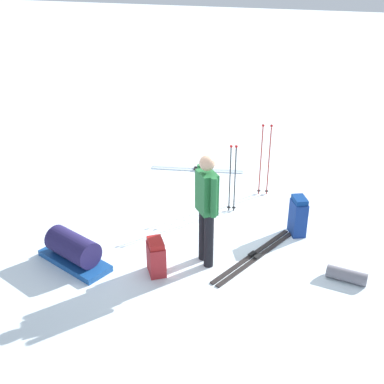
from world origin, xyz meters
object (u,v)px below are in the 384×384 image
object	(u,v)px
gear_sled	(73,250)
sleeping_mat_rolled	(347,275)
ski_pair_near	(197,169)
ski_pair_far	(255,256)
backpack_large_dark	(298,216)
ski_poles_planted_far	(265,157)
backpack_bright	(156,257)
ski_poles_planted_near	(233,175)
skier_standing	(207,205)

from	to	relation	value
gear_sled	sleeping_mat_rolled	bearing A→B (deg)	-164.45
ski_pair_near	ski_pair_far	distance (m)	3.43
backpack_large_dark	gear_sled	world-z (taller)	backpack_large_dark
backpack_large_dark	gear_sled	bearing A→B (deg)	35.84
ski_poles_planted_far	ski_pair_near	bearing A→B (deg)	-21.12
backpack_bright	ski_poles_planted_near	distance (m)	2.28
gear_sled	sleeping_mat_rolled	size ratio (longest dim) A/B	2.30
ski_poles_planted_near	ski_poles_planted_far	bearing A→B (deg)	-112.02
backpack_bright	sleeping_mat_rolled	world-z (taller)	backpack_bright
backpack_bright	ski_poles_planted_far	distance (m)	3.21
ski_pair_far	skier_standing	bearing A→B (deg)	31.54
ski_pair_near	gear_sled	world-z (taller)	gear_sled
skier_standing	ski_pair_far	world-z (taller)	skier_standing
skier_standing	sleeping_mat_rolled	bearing A→B (deg)	-171.60
skier_standing	gear_sled	size ratio (longest dim) A/B	1.34
backpack_large_dark	ski_poles_planted_far	world-z (taller)	ski_poles_planted_far
skier_standing	sleeping_mat_rolled	xyz separation A→B (m)	(-1.99, -0.29, -0.86)
skier_standing	ski_pair_far	xyz separation A→B (m)	(-0.65, -0.40, -0.94)
backpack_large_dark	ski_poles_planted_near	distance (m)	1.34
gear_sled	sleeping_mat_rolled	xyz separation A→B (m)	(-3.77, -1.05, -0.13)
ski_pair_near	ski_poles_planted_far	bearing A→B (deg)	158.88
skier_standing	ski_pair_near	bearing A→B (deg)	-66.66
skier_standing	sleeping_mat_rolled	size ratio (longest dim) A/B	3.09
skier_standing	ski_pair_near	xyz separation A→B (m)	(1.37, -3.17, -0.94)
skier_standing	ski_poles_planted_near	bearing A→B (deg)	-85.33
backpack_bright	ski_poles_planted_far	world-z (taller)	ski_poles_planted_far
ski_pair_near	ski_poles_planted_far	world-z (taller)	ski_poles_planted_far
ski_poles_planted_far	ski_poles_planted_near	bearing A→B (deg)	67.98
backpack_large_dark	backpack_bright	size ratio (longest dim) A/B	1.22
ski_pair_near	ski_poles_planted_far	xyz separation A→B (m)	(-1.58, 0.61, 0.76)
gear_sled	ski_pair_far	bearing A→B (deg)	-154.64
skier_standing	backpack_bright	world-z (taller)	skier_standing
ski_poles_planted_near	skier_standing	bearing A→B (deg)	94.67
skier_standing	backpack_large_dark	xyz separation A→B (m)	(-1.10, -1.33, -0.63)
ski_pair_far	gear_sled	world-z (taller)	gear_sled
skier_standing	backpack_bright	xyz separation A→B (m)	(0.56, 0.51, -0.69)
skier_standing	ski_pair_far	distance (m)	1.21
ski_pair_near	ski_poles_planted_near	world-z (taller)	ski_poles_planted_near
ski_pair_near	ski_poles_planted_near	bearing A→B (deg)	129.64
ski_pair_far	ski_poles_planted_far	world-z (taller)	ski_poles_planted_far
ski_poles_planted_far	gear_sled	world-z (taller)	ski_poles_planted_far
ski_pair_far	ski_poles_planted_far	distance (m)	2.33
backpack_bright	sleeping_mat_rolled	distance (m)	2.68
backpack_large_dark	backpack_bright	bearing A→B (deg)	47.97
ski_pair_near	backpack_bright	distance (m)	3.78
ski_poles_planted_near	sleeping_mat_rolled	xyz separation A→B (m)	(-2.12, 1.39, -0.61)
skier_standing	gear_sled	distance (m)	2.07
backpack_bright	gear_sled	world-z (taller)	backpack_bright
ski_poles_planted_near	gear_sled	distance (m)	2.98
sleeping_mat_rolled	ski_poles_planted_near	bearing A→B (deg)	-33.22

